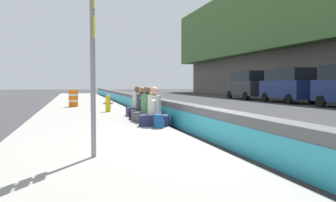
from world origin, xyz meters
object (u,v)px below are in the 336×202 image
parked_car_fourth (288,85)px  parked_car_midline (247,84)px  fire_hydrant (108,102)px  seated_person_far (138,106)px  backpack (158,121)px  seated_person_foreground (154,113)px  construction_barrel (73,98)px  seated_person_rear (142,109)px  seated_person_middle (147,111)px  route_sign_post (93,39)px

parked_car_fourth → parked_car_midline: same height
fire_hydrant → seated_person_far: (-2.32, -0.97, -0.07)m
backpack → parked_car_fourth: size_ratio=0.08×
seated_person_foreground → seated_person_far: (3.41, -0.09, -0.00)m
parked_car_fourth → construction_barrel: bearing=98.9°
seated_person_foreground → seated_person_far: same height
seated_person_rear → backpack: size_ratio=2.96×
seated_person_middle → construction_barrel: bearing=15.9°
parked_car_fourth → seated_person_rear: bearing=127.7°
fire_hydrant → backpack: size_ratio=2.20×
route_sign_post → fire_hydrant: 10.21m
seated_person_foreground → backpack: size_ratio=3.03×
seated_person_middle → seated_person_rear: (0.97, -0.00, -0.01)m
seated_person_foreground → backpack: bearing=177.7°
construction_barrel → seated_person_rear: bearing=-162.2°
seated_person_foreground → seated_person_far: size_ratio=1.00×
seated_person_foreground → seated_person_middle: seated_person_middle is taller
seated_person_foreground → parked_car_fourth: size_ratio=0.24×
fire_hydrant → seated_person_far: size_ratio=0.73×
seated_person_middle → seated_person_far: bearing=-2.0°
seated_person_rear → construction_barrel: 8.01m
route_sign_post → construction_barrel: bearing=1.4°
seated_person_rear → parked_car_fourth: 16.46m
parked_car_midline → route_sign_post: bearing=146.4°
route_sign_post → parked_car_midline: (22.57, -14.98, -0.88)m
seated_person_far → backpack: bearing=178.4°
fire_hydrant → construction_barrel: size_ratio=0.93×
route_sign_post → seated_person_foreground: size_ratio=2.97×
backpack → seated_person_foreground: bearing=-2.3°
seated_person_middle → parked_car_fourth: (11.01, -13.02, 0.83)m
construction_barrel → parked_car_midline: parked_car_midline is taller
seated_person_foreground → seated_person_middle: (1.14, -0.01, 0.00)m
seated_person_far → parked_car_fourth: (8.74, -12.94, 0.83)m
seated_person_foreground → seated_person_far: 3.41m
seated_person_middle → seated_person_far: size_ratio=1.00×
route_sign_post → seated_person_far: size_ratio=2.97×
seated_person_far → backpack: seated_person_far is taller
seated_person_middle → construction_barrel: seated_person_middle is taller
route_sign_post → parked_car_fourth: size_ratio=0.70×
backpack → parked_car_midline: (18.95, -12.92, 1.02)m
route_sign_post → seated_person_rear: size_ratio=3.04×
seated_person_foreground → parked_car_fourth: 17.83m
seated_person_rear → backpack: seated_person_rear is taller
fire_hydrant → parked_car_midline: bearing=-47.6°
parked_car_midline → seated_person_foreground: bearing=144.8°
backpack → fire_hydrant: bearing=7.7°
seated_person_foreground → parked_car_fourth: bearing=-47.0°
seated_person_foreground → parked_car_midline: bearing=-35.2°
parked_car_fourth → fire_hydrant: bearing=114.8°
seated_person_far → seated_person_rear: bearing=176.6°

